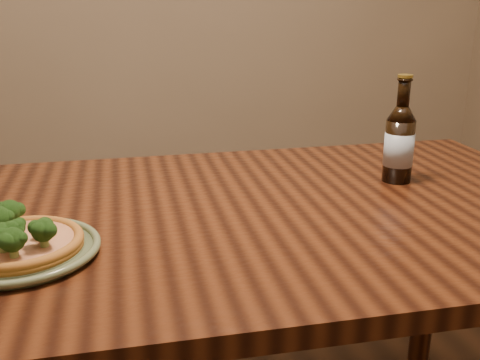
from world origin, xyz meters
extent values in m
cube|color=#401D0D|center=(0.00, 0.10, 0.73)|extent=(1.60, 0.90, 0.04)
cylinder|color=#401D0D|center=(0.73, 0.48, 0.35)|extent=(0.07, 0.07, 0.71)
cylinder|color=#5D6A49|center=(-0.39, -0.04, 0.76)|extent=(0.25, 0.25, 0.01)
torus|color=#5D6A49|center=(-0.39, -0.04, 0.76)|extent=(0.27, 0.27, 0.01)
torus|color=#5D6A49|center=(-0.39, -0.04, 0.76)|extent=(0.22, 0.22, 0.01)
cylinder|color=#A36524|center=(-0.39, -0.04, 0.77)|extent=(0.21, 0.21, 0.01)
torus|color=#A36524|center=(-0.39, -0.04, 0.78)|extent=(0.22, 0.22, 0.02)
cylinder|color=beige|center=(-0.39, -0.04, 0.78)|extent=(0.18, 0.18, 0.01)
sphere|color=#2B5A1C|center=(-0.35, -0.07, 0.81)|extent=(0.05, 0.05, 0.04)
sphere|color=#2B5A1C|center=(-0.40, -0.03, 0.80)|extent=(0.03, 0.03, 0.03)
sphere|color=#2B5A1C|center=(-0.42, 0.03, 0.81)|extent=(0.05, 0.05, 0.04)
sphere|color=#2B5A1C|center=(-0.39, -0.11, 0.81)|extent=(0.05, 0.05, 0.04)
sphere|color=#2B5A1C|center=(-0.35, -0.04, 0.80)|extent=(0.04, 0.04, 0.03)
sphere|color=#2B5A1C|center=(-0.41, -0.08, 0.81)|extent=(0.04, 0.04, 0.04)
cylinder|color=black|center=(0.44, 0.20, 0.82)|extent=(0.07, 0.07, 0.15)
cone|color=black|center=(0.44, 0.20, 0.92)|extent=(0.07, 0.07, 0.03)
cylinder|color=black|center=(0.44, 0.20, 0.97)|extent=(0.03, 0.03, 0.07)
torus|color=black|center=(0.44, 0.20, 1.00)|extent=(0.04, 0.04, 0.01)
cylinder|color=#A58C33|center=(0.44, 0.20, 1.00)|extent=(0.03, 0.03, 0.01)
cylinder|color=#A9BACC|center=(0.44, 0.20, 0.83)|extent=(0.07, 0.07, 0.08)
camera|label=1|loc=(-0.21, -0.98, 1.18)|focal=42.00mm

